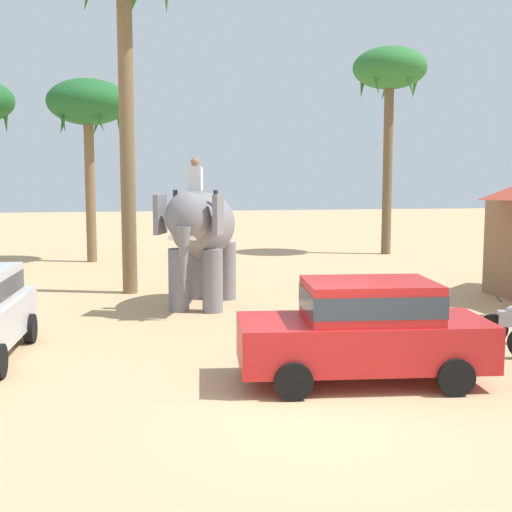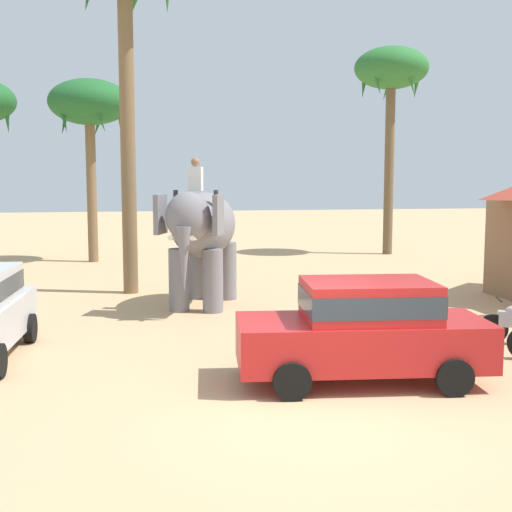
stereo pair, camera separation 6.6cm
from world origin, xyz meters
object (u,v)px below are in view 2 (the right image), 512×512
(palm_tree_near_hut, at_px, (391,75))
(palm_tree_far_back, at_px, (89,107))
(elephant_with_mahout, at_px, (202,231))
(car_sedan_foreground, at_px, (364,327))

(palm_tree_near_hut, xyz_separation_m, palm_tree_far_back, (-12.74, -0.44, -1.63))
(palm_tree_near_hut, relative_size, palm_tree_far_back, 1.24)
(elephant_with_mahout, relative_size, palm_tree_far_back, 0.55)
(car_sedan_foreground, bearing_deg, elephant_with_mahout, 105.12)
(elephant_with_mahout, bearing_deg, car_sedan_foreground, -74.88)
(car_sedan_foreground, distance_m, palm_tree_far_back, 19.03)
(elephant_with_mahout, distance_m, palm_tree_near_hut, 15.51)
(palm_tree_near_hut, bearing_deg, elephant_with_mahout, -131.02)
(car_sedan_foreground, height_order, elephant_with_mahout, elephant_with_mahout)
(elephant_with_mahout, relative_size, palm_tree_near_hut, 0.45)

